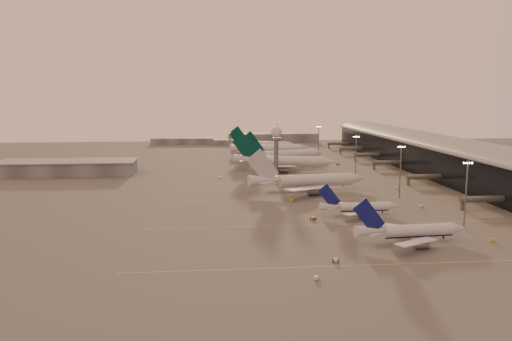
{
  "coord_description": "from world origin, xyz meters",
  "views": [
    {
      "loc": [
        -33.9,
        -168.51,
        48.68
      ],
      "look_at": [
        -11.15,
        74.77,
        10.87
      ],
      "focal_mm": 35.0,
      "sensor_mm": 36.0,
      "label": 1
    }
  ],
  "objects": [
    {
      "name": "greentail_c",
      "position": [
        13.9,
        218.88,
        4.13
      ],
      "size": [
        64.18,
        51.53,
        23.37
      ],
      "color": "silver",
      "rests_on": "ground"
    },
    {
      "name": "mast_d",
      "position": [
        48.0,
        200.0,
        13.74
      ],
      "size": [
        3.6,
        0.56,
        25.0
      ],
      "color": "slate",
      "rests_on": "ground"
    },
    {
      "name": "gsv_catering_a",
      "position": [
        59.22,
        -16.53,
        2.16
      ],
      "size": [
        5.54,
        3.07,
        4.32
      ],
      "color": "gold",
      "rests_on": "ground"
    },
    {
      "name": "greentail_b",
      "position": [
        18.78,
        179.52,
        4.13
      ],
      "size": [
        62.21,
        49.44,
        23.41
      ],
      "color": "silver",
      "rests_on": "ground"
    },
    {
      "name": "gsv_tug_mid",
      "position": [
        5.86,
        17.48,
        0.58
      ],
      "size": [
        4.23,
        4.59,
        1.13
      ],
      "color": "gold",
      "rests_on": "ground"
    },
    {
      "name": "gsv_tug_far",
      "position": [
        12.97,
        105.07,
        0.54
      ],
      "size": [
        4.23,
        4.05,
        1.05
      ],
      "color": "silver",
      "rests_on": "ground"
    },
    {
      "name": "gsv_tug_near",
      "position": [
        2.18,
        -31.86,
        0.57
      ],
      "size": [
        2.99,
        4.21,
        1.1
      ],
      "color": "silver",
      "rests_on": "ground"
    },
    {
      "name": "distant_horizon",
      "position": [
        2.62,
        325.14,
        3.89
      ],
      "size": [
        165.0,
        37.5,
        9.0
      ],
      "color": "#5B5E62",
      "rests_on": "ground"
    },
    {
      "name": "hangar",
      "position": [
        -120.0,
        140.0,
        4.32
      ],
      "size": [
        82.0,
        27.0,
        8.5
      ],
      "color": "#5B5E62",
      "rests_on": "ground"
    },
    {
      "name": "gsv_catering_b",
      "position": [
        61.8,
        75.76,
        2.13
      ],
      "size": [
        5.53,
        3.26,
        4.25
      ],
      "color": "silver",
      "rests_on": "ground"
    },
    {
      "name": "gsv_truck_a",
      "position": [
        -6.0,
        -44.65,
        1.1
      ],
      "size": [
        5.17,
        5.09,
        2.16
      ],
      "color": "silver",
      "rests_on": "ground"
    },
    {
      "name": "radar_tower",
      "position": [
        5.0,
        120.0,
        20.95
      ],
      "size": [
        6.4,
        6.4,
        31.1
      ],
      "color": "slate",
      "rests_on": "ground"
    },
    {
      "name": "gsv_truck_c",
      "position": [
        3.23,
        51.18,
        1.24
      ],
      "size": [
        5.62,
        5.96,
        2.44
      ],
      "color": "gold",
      "rests_on": "ground"
    },
    {
      "name": "gsv_tug_hangar",
      "position": [
        53.94,
        164.98,
        0.59
      ],
      "size": [
        4.12,
        2.63,
        1.14
      ],
      "color": "gold",
      "rests_on": "ground"
    },
    {
      "name": "mast_a",
      "position": [
        58.0,
        0.0,
        13.74
      ],
      "size": [
        3.6,
        0.56,
        25.0
      ],
      "color": "slate",
      "rests_on": "ground"
    },
    {
      "name": "narrowbody_mid",
      "position": [
        25.99,
        24.01,
        2.65
      ],
      "size": [
        33.54,
        26.78,
        13.1
      ],
      "color": "silver",
      "rests_on": "ground"
    },
    {
      "name": "greentail_d",
      "position": [
        12.75,
        258.08,
        3.68
      ],
      "size": [
        55.59,
        44.21,
        20.86
      ],
      "color": "silver",
      "rests_on": "ground"
    },
    {
      "name": "greentail_a",
      "position": [
        13.51,
        145.32,
        4.22
      ],
      "size": [
        65.25,
        52.23,
        23.9
      ],
      "color": "silver",
      "rests_on": "ground"
    },
    {
      "name": "gsv_truck_d",
      "position": [
        -28.51,
        117.73,
        1.02
      ],
      "size": [
        2.54,
        5.18,
        2.0
      ],
      "color": "silver",
      "rests_on": "ground"
    },
    {
      "name": "mast_b",
      "position": [
        55.0,
        55.0,
        13.74
      ],
      "size": [
        3.6,
        0.56,
        25.0
      ],
      "color": "slate",
      "rests_on": "ground"
    },
    {
      "name": "ground",
      "position": [
        0.0,
        0.0,
        0.0
      ],
      "size": [
        700.0,
        700.0,
        0.0
      ],
      "primitive_type": "plane",
      "color": "#5C5959",
      "rests_on": "ground"
    },
    {
      "name": "gsv_truck_b",
      "position": [
        57.06,
        34.21,
        1.26
      ],
      "size": [
        6.5,
        4.04,
        2.47
      ],
      "color": "silver",
      "rests_on": "ground"
    },
    {
      "name": "taxiway_markings",
      "position": [
        30.0,
        56.0,
        0.01
      ],
      "size": [
        180.0,
        185.25,
        0.02
      ],
      "color": "#D0C949",
      "rests_on": "ground"
    },
    {
      "name": "narrowbody_near",
      "position": [
        31.83,
        -14.49,
        3.15
      ],
      "size": [
        39.8,
        31.68,
        15.54
      ],
      "color": "silver",
      "rests_on": "ground"
    },
    {
      "name": "terminal",
      "position": [
        107.88,
        110.09,
        10.52
      ],
      "size": [
        57.0,
        362.0,
        23.04
      ],
      "color": "black",
      "rests_on": "ground"
    },
    {
      "name": "widebody_white",
      "position": [
        15.65,
        76.01,
        3.81
      ],
      "size": [
        62.34,
        49.65,
        21.99
      ],
      "color": "silver",
      "rests_on": "ground"
    },
    {
      "name": "mast_c",
      "position": [
        50.0,
        110.0,
        13.74
      ],
      "size": [
        3.6,
        0.56,
        25.0
      ],
      "color": "slate",
      "rests_on": "ground"
    }
  ]
}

